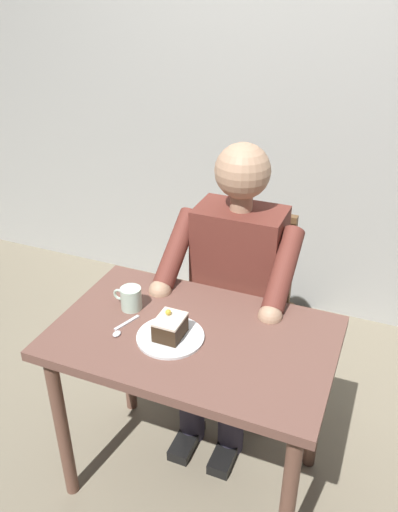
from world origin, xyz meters
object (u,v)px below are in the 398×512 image
chair (243,300)px  cake_slice (170,327)px  dining_table (193,358)px  coffee_cup (131,298)px  seated_person (232,289)px  dessert_spoon (122,329)px

chair → cake_slice: (0.06, 0.64, 0.28)m
dining_table → coffee_cup: bearing=-11.4°
dining_table → coffee_cup: (0.27, -0.05, 0.15)m
seated_person → coffee_cup: bearing=53.4°
dessert_spoon → cake_slice: bearing=-172.7°
seated_person → cake_slice: seated_person is taller
coffee_cup → chair: bearing=-116.8°
seated_person → dessert_spoon: bearing=64.2°
cake_slice → dessert_spoon: bearing=7.3°
chair → dessert_spoon: (0.24, 0.66, 0.24)m
chair → dessert_spoon: bearing=70.2°
cake_slice → dessert_spoon: cake_slice is taller
seated_person → dessert_spoon: seated_person is taller
chair → cake_slice: chair is taller
chair → cake_slice: size_ratio=8.15×
dining_table → chair: size_ratio=1.07×
coffee_cup → dessert_spoon: size_ratio=0.79×
dining_table → cake_slice: cake_slice is taller
chair → cake_slice: bearing=84.5°
dining_table → seated_person: size_ratio=0.77×
cake_slice → dining_table: bearing=-140.1°
chair → seated_person: 0.24m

